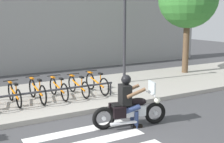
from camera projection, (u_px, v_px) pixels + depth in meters
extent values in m
plane|color=#424244|center=(96.00, 141.00, 7.14)|extent=(48.00, 48.00, 0.00)
cube|color=#A8A399|center=(43.00, 98.00, 10.58)|extent=(24.00, 4.40, 0.15)
cube|color=white|center=(92.00, 142.00, 7.09)|extent=(2.80, 0.40, 0.01)
cube|color=white|center=(78.00, 131.00, 7.77)|extent=(2.80, 0.40, 0.01)
torus|color=black|center=(155.00, 113.00, 8.26)|extent=(0.62, 0.25, 0.61)
cylinder|color=silver|center=(155.00, 113.00, 8.26)|extent=(0.13, 0.12, 0.11)
torus|color=black|center=(104.00, 118.00, 7.84)|extent=(0.62, 0.25, 0.61)
cylinder|color=silver|center=(104.00, 118.00, 7.84)|extent=(0.13, 0.12, 0.11)
cube|color=silver|center=(130.00, 110.00, 8.02)|extent=(0.85, 0.46, 0.28)
ellipsoid|color=black|center=(137.00, 102.00, 8.04)|extent=(0.57, 0.39, 0.22)
cube|color=black|center=(123.00, 106.00, 7.94)|extent=(0.61, 0.40, 0.10)
cube|color=black|center=(115.00, 108.00, 8.12)|extent=(0.34, 0.19, 0.28)
cube|color=black|center=(120.00, 113.00, 7.70)|extent=(0.34, 0.19, 0.28)
cylinder|color=silver|center=(151.00, 94.00, 8.11)|extent=(0.17, 0.61, 0.03)
sphere|color=white|center=(157.00, 100.00, 8.20)|extent=(0.18, 0.18, 0.18)
cube|color=silver|center=(152.00, 87.00, 8.09)|extent=(0.13, 0.40, 0.32)
cylinder|color=silver|center=(124.00, 123.00, 7.83)|extent=(0.72, 0.24, 0.08)
cube|color=black|center=(125.00, 95.00, 7.90)|extent=(0.34, 0.45, 0.52)
sphere|color=black|center=(126.00, 80.00, 7.83)|extent=(0.26, 0.26, 0.26)
cylinder|color=brown|center=(130.00, 89.00, 8.15)|extent=(0.53, 0.21, 0.26)
cylinder|color=brown|center=(136.00, 93.00, 7.74)|extent=(0.53, 0.21, 0.26)
cylinder|color=navy|center=(128.00, 106.00, 8.16)|extent=(0.46, 0.24, 0.24)
cylinder|color=navy|center=(132.00, 116.00, 8.25)|extent=(0.11, 0.11, 0.45)
cube|color=black|center=(133.00, 122.00, 8.29)|extent=(0.26, 0.15, 0.08)
cylinder|color=navy|center=(132.00, 109.00, 7.85)|extent=(0.46, 0.24, 0.24)
cylinder|color=navy|center=(136.00, 120.00, 7.95)|extent=(0.11, 0.11, 0.45)
cube|color=black|center=(138.00, 126.00, 7.99)|extent=(0.26, 0.15, 0.08)
torus|color=black|center=(11.00, 92.00, 9.92)|extent=(0.07, 0.60, 0.60)
torus|color=black|center=(19.00, 99.00, 9.11)|extent=(0.07, 0.60, 0.60)
cylinder|color=orange|center=(14.00, 93.00, 9.50)|extent=(0.09, 0.87, 0.24)
cylinder|color=orange|center=(16.00, 90.00, 9.27)|extent=(0.04, 0.04, 0.37)
cube|color=black|center=(16.00, 84.00, 9.24)|extent=(0.11, 0.20, 0.06)
cylinder|color=black|center=(11.00, 80.00, 9.76)|extent=(0.48, 0.05, 0.03)
cube|color=orange|center=(10.00, 82.00, 9.86)|extent=(0.09, 0.28, 0.04)
torus|color=black|center=(32.00, 88.00, 10.31)|extent=(0.08, 0.65, 0.65)
torus|color=black|center=(43.00, 95.00, 9.42)|extent=(0.08, 0.65, 0.65)
cylinder|color=orange|center=(37.00, 89.00, 9.85)|extent=(0.09, 0.95, 0.26)
cylinder|color=orange|center=(40.00, 86.00, 9.60)|extent=(0.04, 0.04, 0.40)
cube|color=black|center=(39.00, 80.00, 9.57)|extent=(0.11, 0.20, 0.06)
cylinder|color=black|center=(33.00, 76.00, 10.14)|extent=(0.48, 0.05, 0.03)
cube|color=orange|center=(32.00, 78.00, 10.24)|extent=(0.09, 0.28, 0.04)
torus|color=black|center=(53.00, 86.00, 10.65)|extent=(0.07, 0.61, 0.61)
torus|color=black|center=(65.00, 92.00, 9.81)|extent=(0.07, 0.61, 0.61)
cylinder|color=orange|center=(59.00, 87.00, 10.22)|extent=(0.09, 0.90, 0.25)
cylinder|color=orange|center=(61.00, 84.00, 9.98)|extent=(0.04, 0.04, 0.38)
cube|color=black|center=(61.00, 79.00, 9.94)|extent=(0.11, 0.20, 0.06)
cylinder|color=black|center=(54.00, 76.00, 10.49)|extent=(0.48, 0.05, 0.03)
cube|color=orange|center=(53.00, 77.00, 10.59)|extent=(0.09, 0.28, 0.04)
torus|color=black|center=(72.00, 84.00, 11.04)|extent=(0.07, 0.60, 0.60)
torus|color=black|center=(86.00, 90.00, 10.14)|extent=(0.07, 0.60, 0.60)
cylinder|color=orange|center=(78.00, 85.00, 10.58)|extent=(0.10, 0.96, 0.26)
cylinder|color=orange|center=(82.00, 82.00, 10.33)|extent=(0.04, 0.04, 0.36)
cube|color=black|center=(82.00, 77.00, 10.29)|extent=(0.11, 0.20, 0.06)
cylinder|color=black|center=(73.00, 74.00, 10.88)|extent=(0.48, 0.05, 0.03)
cube|color=orange|center=(72.00, 75.00, 10.98)|extent=(0.09, 0.28, 0.04)
torus|color=black|center=(90.00, 81.00, 11.38)|extent=(0.08, 0.64, 0.64)
torus|color=black|center=(104.00, 87.00, 10.51)|extent=(0.08, 0.64, 0.64)
cylinder|color=orange|center=(97.00, 82.00, 10.93)|extent=(0.09, 0.93, 0.25)
cylinder|color=orange|center=(101.00, 79.00, 10.69)|extent=(0.04, 0.04, 0.39)
cube|color=black|center=(100.00, 74.00, 10.65)|extent=(0.11, 0.20, 0.06)
cylinder|color=black|center=(91.00, 71.00, 11.21)|extent=(0.48, 0.05, 0.03)
cube|color=orange|center=(90.00, 72.00, 11.31)|extent=(0.09, 0.28, 0.04)
cylinder|color=#333338|center=(42.00, 92.00, 9.38)|extent=(4.99, 0.07, 0.07)
cylinder|color=#333338|center=(110.00, 89.00, 10.62)|extent=(0.06, 0.06, 0.45)
cylinder|color=#2D2D33|center=(125.00, 43.00, 12.38)|extent=(0.12, 0.12, 3.60)
cylinder|color=brown|center=(186.00, 48.00, 14.66)|extent=(0.30, 0.30, 2.73)
cube|color=#949494|center=(6.00, 12.00, 14.88)|extent=(24.00, 1.20, 6.14)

